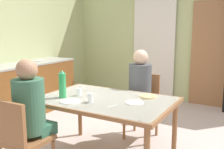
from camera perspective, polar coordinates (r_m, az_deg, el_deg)
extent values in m
plane|color=#C0B0AB|center=(3.42, -3.26, -15.83)|extent=(7.07, 7.07, 0.00)
cube|color=#B9C789|center=(5.55, 12.21, 8.25)|extent=(4.50, 0.10, 2.66)
cube|color=#BAC58A|center=(5.03, -20.15, 7.68)|extent=(0.10, 4.08, 2.66)
cube|color=#9D6A44|center=(5.29, 21.21, 4.11)|extent=(0.80, 0.05, 2.00)
cube|color=white|center=(5.56, 9.12, 6.15)|extent=(0.90, 0.03, 2.24)
cube|color=brown|center=(4.82, -18.02, -3.06)|extent=(0.60, 1.85, 0.87)
cube|color=#9E9E99|center=(4.74, -18.32, 2.25)|extent=(0.61, 1.89, 0.03)
cylinder|color=#B7B7BC|center=(4.92, -15.94, 2.89)|extent=(0.21, 0.21, 0.01)
cube|color=brown|center=(2.90, -1.48, -5.72)|extent=(1.48, 0.98, 0.04)
cube|color=beige|center=(2.89, -1.48, -5.36)|extent=(1.42, 0.94, 0.00)
cylinder|color=brown|center=(3.11, -16.55, -12.07)|extent=(0.06, 0.06, 0.68)
cylinder|color=brown|center=(3.70, -7.04, -8.09)|extent=(0.06, 0.06, 0.68)
cylinder|color=brown|center=(3.13, 13.55, -11.78)|extent=(0.06, 0.06, 0.68)
cube|color=brown|center=(2.67, -18.16, -13.45)|extent=(0.40, 0.40, 0.04)
cube|color=brown|center=(2.49, -21.54, -10.24)|extent=(0.38, 0.04, 0.42)
cube|color=brown|center=(3.59, 6.38, -6.86)|extent=(0.40, 0.40, 0.04)
cube|color=brown|center=(3.69, 7.56, -3.01)|extent=(0.38, 0.04, 0.42)
cylinder|color=brown|center=(3.46, 7.79, -11.86)|extent=(0.04, 0.04, 0.41)
cylinder|color=brown|center=(3.59, 2.66, -10.94)|extent=(0.04, 0.04, 0.41)
cylinder|color=brown|center=(3.76, 9.77, -10.09)|extent=(0.04, 0.04, 0.41)
cylinder|color=brown|center=(3.88, 4.98, -9.33)|extent=(0.04, 0.04, 0.41)
cube|color=#30644D|center=(2.75, -15.72, -11.28)|extent=(0.30, 0.22, 0.12)
cylinder|color=#38664C|center=(2.59, -17.74, -6.61)|extent=(0.30, 0.30, 0.52)
sphere|color=#A87A5B|center=(2.52, -18.17, 1.04)|extent=(0.20, 0.20, 0.20)
cube|color=#45484C|center=(3.43, 5.33, -6.60)|extent=(0.30, 0.22, 0.12)
cylinder|color=#4C5156|center=(3.46, 6.15, -2.01)|extent=(0.30, 0.30, 0.52)
sphere|color=beige|center=(3.40, 6.27, 3.76)|extent=(0.20, 0.20, 0.20)
cylinder|color=green|center=(2.96, -10.82, -2.39)|extent=(0.08, 0.08, 0.28)
cone|color=#26905F|center=(2.93, -10.92, 0.60)|extent=(0.06, 0.06, 0.04)
cylinder|color=white|center=(2.81, -9.12, -5.82)|extent=(0.22, 0.22, 0.01)
cylinder|color=white|center=(2.74, 4.96, -6.15)|extent=(0.20, 0.20, 0.01)
cylinder|color=silver|center=(3.04, -7.29, -3.82)|extent=(0.06, 0.06, 0.09)
cylinder|color=silver|center=(2.75, -4.76, -5.13)|extent=(0.06, 0.06, 0.10)
cylinder|color=#DBB77A|center=(2.98, 7.92, -4.76)|extent=(0.19, 0.19, 0.02)
cube|color=silver|center=(3.17, 0.69, -3.92)|extent=(0.13, 0.10, 0.00)
cube|color=silver|center=(2.62, -0.04, -6.96)|extent=(0.06, 0.15, 0.00)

